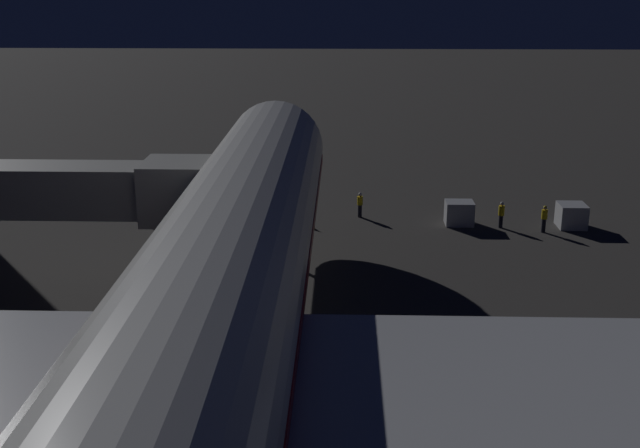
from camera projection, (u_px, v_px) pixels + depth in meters
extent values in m
plane|color=#383533|center=(241.00, 378.00, 33.14)|extent=(320.00, 320.00, 0.00)
cylinder|color=silver|center=(186.00, 369.00, 21.28)|extent=(5.85, 58.40, 5.85)
sphere|color=silver|center=(276.00, 147.00, 49.12)|extent=(5.73, 5.73, 5.73)
cube|color=maroon|center=(187.00, 384.00, 21.41)|extent=(5.91, 56.07, 0.50)
cube|color=black|center=(273.00, 137.00, 47.13)|extent=(3.22, 1.40, 0.90)
cube|color=#B7BABF|center=(195.00, 383.00, 22.64)|extent=(58.16, 8.31, 0.70)
cylinder|color=#B7BABF|center=(543.00, 431.00, 23.90)|extent=(3.02, 4.63, 3.02)
cylinder|color=black|center=(526.00, 392.00, 26.10)|extent=(2.56, 0.15, 2.56)
cylinder|color=#B7BABF|center=(272.00, 218.00, 46.85)|extent=(0.28, 0.28, 2.48)
cylinder|color=black|center=(273.00, 247.00, 47.40)|extent=(0.45, 1.20, 1.20)
cube|color=#9E9E99|center=(176.00, 191.00, 39.11)|extent=(3.20, 3.40, 3.00)
cube|color=black|center=(204.00, 191.00, 39.07)|extent=(0.70, 3.20, 2.70)
cylinder|color=#B7BABF|center=(161.00, 259.00, 40.23)|extent=(0.56, 0.56, 4.75)
cylinder|color=black|center=(175.00, 296.00, 40.84)|extent=(0.25, 0.60, 0.60)
cylinder|color=black|center=(152.00, 296.00, 40.87)|extent=(0.25, 0.60, 0.60)
cube|color=#B7BABF|center=(572.00, 216.00, 52.94)|extent=(1.80, 1.86, 1.60)
cube|color=#B7BABF|center=(459.00, 213.00, 53.51)|extent=(1.89, 1.56, 1.61)
cylinder|color=black|center=(501.00, 222.00, 52.88)|extent=(0.28, 0.28, 0.87)
cylinder|color=yellow|center=(502.00, 211.00, 52.65)|extent=(0.40, 0.40, 0.67)
sphere|color=tan|center=(502.00, 204.00, 52.51)|extent=(0.24, 0.24, 0.24)
sphere|color=white|center=(502.00, 203.00, 52.50)|extent=(0.23, 0.23, 0.23)
cylinder|color=black|center=(360.00, 211.00, 55.23)|extent=(0.28, 0.28, 0.90)
cylinder|color=yellow|center=(360.00, 201.00, 55.01)|extent=(0.40, 0.40, 0.60)
sphere|color=tan|center=(360.00, 195.00, 54.88)|extent=(0.24, 0.24, 0.24)
sphere|color=white|center=(360.00, 194.00, 54.87)|extent=(0.23, 0.23, 0.23)
cylinder|color=black|center=(544.00, 226.00, 51.91)|extent=(0.28, 0.28, 0.94)
cylinder|color=yellow|center=(545.00, 214.00, 51.68)|extent=(0.40, 0.40, 0.62)
sphere|color=tan|center=(545.00, 208.00, 51.55)|extent=(0.24, 0.24, 0.24)
sphere|color=yellow|center=(545.00, 207.00, 51.53)|extent=(0.23, 0.23, 0.23)
cone|color=orange|center=(313.00, 225.00, 52.68)|extent=(0.36, 0.36, 0.55)
cone|color=orange|center=(248.00, 224.00, 52.81)|extent=(0.36, 0.36, 0.55)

